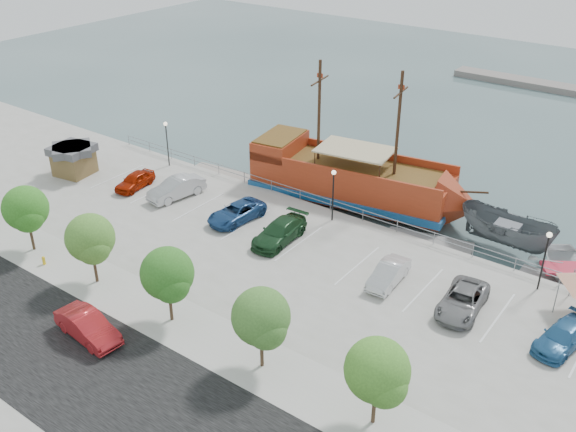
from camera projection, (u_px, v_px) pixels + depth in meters
The scene contains 28 objects.
ground at pixel (283, 267), 46.20m from camera, with size 160.00×160.00×0.00m, color #32484A.
street at pixel (105, 382), 34.35m from camera, with size 100.00×8.00×0.04m, color black.
sidewalk at pixel (184, 326), 38.61m from camera, with size 100.00×4.00×0.05m, color #AEABA4.
seawall_railing at pixel (341, 208), 51.03m from camera, with size 50.00×0.06×1.00m.
pirate_ship at pixel (367, 184), 53.67m from camera, with size 20.06×8.18×12.50m.
patrol_boat at pixel (506, 233), 47.58m from camera, with size 2.85×7.58×2.93m, color #545A5D.
speedboat at pixel (571, 274), 44.20m from camera, with size 4.68×6.55×1.36m, color silver.
dock_west at pixel (226, 176), 59.61m from camera, with size 7.31×2.09×0.42m, color gray.
dock_mid at pixel (429, 242), 48.97m from camera, with size 6.54×1.87×0.37m, color gray.
dock_east at pixel (565, 286), 43.74m from camera, with size 6.21×1.77×0.35m, color gray.
shed at pixel (73, 159), 57.43m from camera, with size 3.74×3.74×2.70m.
street_sedan at pixel (88, 326), 37.33m from camera, with size 1.66×4.77×1.57m, color #AD1D20.
fire_hydrant at pixel (44, 260), 44.46m from camera, with size 0.23×0.23×0.67m.
lamp_post_left at pixel (167, 136), 58.32m from camera, with size 0.36×0.36×4.28m.
lamp_post_mid at pixel (333, 186), 48.96m from camera, with size 0.36×0.36×4.28m.
lamp_post_right at pixel (546, 251), 40.64m from camera, with size 0.36×0.36×4.28m.
tree_b at pixel (26, 210), 44.73m from camera, with size 3.30×3.20×5.00m.
tree_c at pixel (91, 240), 41.09m from camera, with size 3.30×3.20×5.00m.
tree_d at pixel (168, 276), 37.45m from camera, with size 3.30×3.20×5.00m.
tree_e at pixel (262, 320), 33.81m from camera, with size 3.30×3.20×5.00m.
tree_f at pixel (379, 374), 30.17m from camera, with size 3.30×3.20×5.00m.
parked_car_a at pixel (135, 180), 55.19m from camera, with size 1.63×4.04×1.38m, color #981902.
parked_car_b at pixel (176, 188), 53.52m from camera, with size 1.76×5.04×1.66m, color #B7B7B9.
parked_car_c at pixel (237, 213), 49.98m from camera, with size 2.31×5.00×1.39m, color navy.
parked_car_d at pixel (279, 232), 47.14m from camera, with size 2.16×5.31×1.54m, color #1A4021.
parked_car_f at pixel (388, 274), 42.36m from camera, with size 1.49×4.26×1.40m, color silver.
parked_car_g at pixel (462, 301), 39.68m from camera, with size 2.36×5.11×1.42m, color slate.
parked_car_h at pixel (563, 336), 36.69m from camera, with size 1.88×4.63×1.34m, color #255C8D.
Camera 1 is at (23.29, -31.22, 24.13)m, focal length 40.00 mm.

